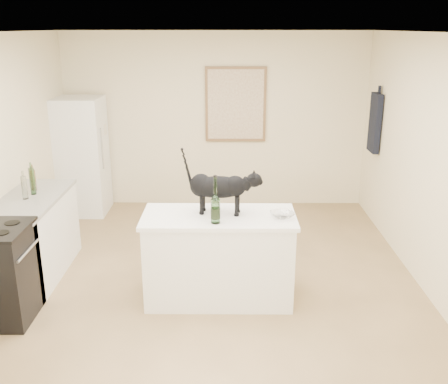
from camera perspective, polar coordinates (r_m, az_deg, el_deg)
floor at (r=5.55m, az=-1.56°, el=-10.58°), size 5.50×5.50×0.00m
ceiling at (r=4.87m, az=-1.83°, el=17.36°), size 5.50×5.50×0.00m
wall_back at (r=7.74m, az=-0.95°, el=7.93°), size 4.50×0.00×4.50m
wall_front at (r=2.52m, az=-4.00°, el=-14.51°), size 4.50×0.00×4.50m
wall_right at (r=5.46m, az=22.66°, el=2.23°), size 0.00×5.50×5.50m
island_base at (r=5.17m, az=-0.56°, el=-7.46°), size 1.44×0.67×0.86m
island_top at (r=5.00m, az=-0.58°, el=-2.79°), size 1.50×0.70×0.04m
left_cabinets at (r=6.02m, az=-20.46°, el=-4.88°), size 0.60×1.40×0.86m
left_countertop at (r=5.87m, az=-20.93°, el=-0.82°), size 0.62×1.44×0.04m
fridge at (r=7.74m, az=-15.62°, el=3.86°), size 0.68×0.68×1.70m
artwork_frame at (r=7.67m, az=1.31°, el=9.72°), size 0.90×0.03×1.10m
artwork_canvas at (r=7.65m, az=1.31°, el=9.70°), size 0.82×0.00×1.02m
hanging_garment at (r=7.31m, az=16.48°, el=7.40°), size 0.08×0.34×0.80m
black_cat at (r=4.96m, az=-0.61°, el=0.23°), size 0.71×0.30×0.48m
wine_bottle at (r=4.72m, az=-0.97°, el=-1.16°), size 0.10×0.10×0.41m
glass_bowl at (r=4.95m, az=6.50°, el=-2.54°), size 0.29×0.29×0.05m
fridge_paper at (r=7.70m, az=-13.12°, el=6.81°), size 0.02×0.12×0.16m
counter_bottle_cluster at (r=5.93m, az=-20.80°, el=0.94°), size 0.10×0.35×0.30m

